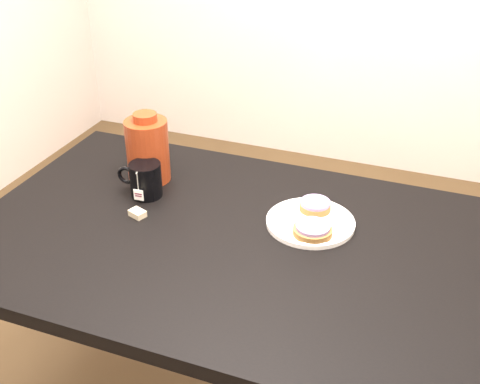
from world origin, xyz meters
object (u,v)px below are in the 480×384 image
(teabag_pouch, at_px, (137,213))
(bagel_front, at_px, (313,230))
(table, at_px, (229,260))
(plate, at_px, (310,222))
(bagel_back, at_px, (315,205))
(bagel_package, at_px, (148,149))
(mug, at_px, (145,179))

(teabag_pouch, bearing_deg, bagel_front, 8.22)
(table, bearing_deg, teabag_pouch, -179.44)
(plate, distance_m, bagel_back, 0.06)
(plate, xyz_separation_m, bagel_front, (0.02, -0.06, 0.02))
(plate, xyz_separation_m, bagel_package, (-0.53, 0.07, 0.09))
(table, relative_size, plate, 5.77)
(table, relative_size, mug, 9.96)
(bagel_back, xyz_separation_m, bagel_front, (0.02, -0.12, -0.00))
(bagel_back, xyz_separation_m, mug, (-0.49, -0.08, 0.03))
(bagel_back, bearing_deg, table, -134.82)
(plate, relative_size, bagel_front, 1.65)
(bagel_back, height_order, teabag_pouch, bagel_back)
(table, bearing_deg, bagel_front, 17.70)
(bagel_back, distance_m, mug, 0.50)
(bagel_back, bearing_deg, mug, -171.04)
(table, distance_m, teabag_pouch, 0.29)
(table, bearing_deg, mug, 160.37)
(plate, bearing_deg, mug, -177.77)
(bagel_front, distance_m, bagel_package, 0.58)
(plate, xyz_separation_m, bagel_back, (-0.00, 0.06, 0.02))
(bagel_front, bearing_deg, bagel_back, 101.70)
(bagel_back, relative_size, bagel_package, 0.56)
(mug, height_order, teabag_pouch, mug)
(bagel_package, bearing_deg, bagel_front, -13.60)
(bagel_package, bearing_deg, bagel_back, -1.55)
(plate, bearing_deg, bagel_front, -70.71)
(mug, bearing_deg, bagel_package, 108.72)
(plate, height_order, bagel_back, bagel_back)
(mug, bearing_deg, bagel_front, -7.93)
(plate, bearing_deg, bagel_package, 172.23)
(mug, xyz_separation_m, bagel_package, (-0.04, 0.09, 0.05))
(table, bearing_deg, bagel_package, 149.64)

